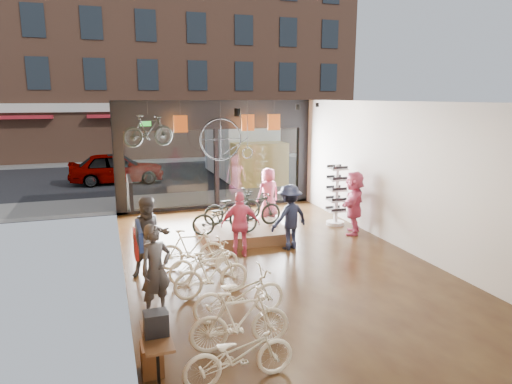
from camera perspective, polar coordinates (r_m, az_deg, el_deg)
name	(u,v)px	position (r m, az deg, el deg)	size (l,w,h in m)	color
ground_plane	(276,263)	(11.10, 2.50, -8.92)	(7.00, 12.00, 0.04)	black
ceiling	(277,101)	(10.39, 2.70, 11.31)	(7.00, 12.00, 0.04)	black
wall_left	(119,195)	(9.90, -16.79, -0.40)	(0.04, 12.00, 3.80)	#906027
wall_right	(405,177)	(12.27, 18.15, 1.80)	(0.04, 12.00, 3.80)	beige
wall_back	(474,284)	(5.61, 25.55, -10.39)	(7.00, 0.04, 3.80)	beige
storefront	(216,155)	(16.25, -5.00, 4.67)	(7.00, 0.26, 3.80)	black
exit_sign	(146,123)	(15.65, -13.64, 8.34)	(0.35, 0.06, 0.18)	#198C26
street_road	(178,170)	(25.28, -9.69, 2.72)	(30.00, 18.00, 0.02)	black
sidewalk_near	(210,198)	(17.72, -5.80, -0.79)	(30.00, 2.40, 0.12)	slate
sidewalk_far	(168,159)	(29.19, -10.92, 4.02)	(30.00, 2.00, 0.12)	slate
opposite_building	(159,48)	(31.57, -12.06, 17.18)	(26.00, 5.00, 14.00)	brown
street_car	(117,168)	(21.93, -17.02, 2.92)	(1.69, 4.20, 1.43)	gray
box_truck	(245,150)	(21.78, -1.36, 5.25)	(2.40, 7.21, 2.84)	silver
floor_bike_0	(239,354)	(6.69, -2.11, -19.59)	(0.56, 1.61, 0.84)	#F1E7CA
floor_bike_1	(240,320)	(7.41, -2.02, -15.68)	(0.46, 1.62, 0.97)	#F1E7CA
floor_bike_2	(239,294)	(8.35, -2.10, -12.63)	(0.60, 1.73, 0.91)	#F1E7CA
floor_bike_3	(211,273)	(9.23, -5.59, -10.09)	(0.44, 1.57, 0.95)	#F1E7CA
floor_bike_4	(204,261)	(10.03, -6.50, -8.56)	(0.57, 1.64, 0.86)	#F1E7CA
floor_bike_5	(191,249)	(10.69, -8.11, -7.06)	(0.45, 1.58, 0.95)	#F1E7CA
display_platform	(243,233)	(12.85, -1.62, -5.20)	(2.40, 1.80, 0.30)	#503822
display_bike_left	(225,218)	(12.17, -3.89, -3.20)	(0.61, 1.76, 0.93)	black
display_bike_mid	(255,210)	(12.82, -0.08, -2.26)	(0.46, 1.64, 0.99)	black
display_bike_right	(233,207)	(13.25, -2.94, -1.87)	(0.64, 1.82, 0.96)	black
customer_0	(156,270)	(8.51, -12.42, -9.52)	(0.62, 0.41, 1.70)	#3F3F44
customer_1	(150,237)	(10.33, -13.09, -5.45)	(0.87, 0.68, 1.80)	#3F3F44
customer_2	(240,224)	(11.28, -1.96, -4.06)	(0.97, 0.40, 1.65)	#CC4C72
customer_3	(289,217)	(11.86, 4.21, -3.14)	(1.10, 0.63, 1.71)	#161C33
customer_4	(268,193)	(14.95, 1.55, -0.10)	(0.80, 0.52, 1.65)	#CC4C72
customer_5	(354,203)	(13.46, 12.15, -1.30)	(1.70, 0.54, 1.84)	#CC4C72
sunglasses_rack	(336,195)	(14.26, 9.99, -0.38)	(0.56, 0.46, 1.88)	white
wall_merch	(140,286)	(6.73, -14.25, -11.37)	(0.40, 2.40, 2.60)	navy
penny_farthing	(229,141)	(15.10, -3.35, 6.44)	(1.74, 0.06, 1.39)	black
hung_bike	(148,131)	(13.99, -13.30, 7.47)	(0.45, 1.58, 0.95)	black
jersey_left	(181,124)	(15.11, -9.41, 8.40)	(0.45, 0.03, 0.55)	#CC5919
jersey_mid	(248,123)	(15.63, -1.02, 8.66)	(0.45, 0.03, 0.55)	#CC5919
jersey_right	(274,122)	(15.94, 2.26, 8.71)	(0.45, 0.03, 0.55)	#CC5919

